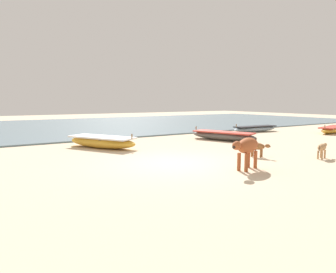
{
  "coord_description": "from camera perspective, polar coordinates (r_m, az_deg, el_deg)",
  "views": [
    {
      "loc": [
        -5.71,
        -8.49,
        2.15
      ],
      "look_at": [
        1.31,
        2.5,
        0.6
      ],
      "focal_mm": 32.15,
      "sensor_mm": 36.0,
      "label": 1
    }
  ],
  "objects": [
    {
      "name": "ground",
      "position": [
        10.45,
        1.34,
        -5.1
      ],
      "size": [
        80.0,
        80.0,
        0.0
      ],
      "primitive_type": "plane",
      "color": "beige"
    },
    {
      "name": "calf_near_tan",
      "position": [
        12.63,
        27.18,
        -1.91
      ],
      "size": [
        0.86,
        0.41,
        0.57
      ],
      "rotation": [
        0.0,
        0.0,
        0.27
      ],
      "color": "tan",
      "rests_on": "ground"
    },
    {
      "name": "fishing_boat_5",
      "position": [
        14.12,
        -12.42,
        -0.94
      ],
      "size": [
        2.72,
        3.73,
        0.73
      ],
      "rotation": [
        0.0,
        0.0,
        5.22
      ],
      "color": "gold",
      "rests_on": "ground"
    },
    {
      "name": "calf_far_brown",
      "position": [
        12.04,
        16.64,
        -1.88
      ],
      "size": [
        0.47,
        0.82,
        0.55
      ],
      "rotation": [
        0.0,
        0.0,
        5.09
      ],
      "color": "brown",
      "rests_on": "ground"
    },
    {
      "name": "cow_adult_rust",
      "position": [
        9.68,
        14.74,
        -1.92
      ],
      "size": [
        1.53,
        0.75,
        1.01
      ],
      "rotation": [
        0.0,
        0.0,
        3.44
      ],
      "color": "#9E4C28",
      "rests_on": "ground"
    },
    {
      "name": "fishing_boat_1",
      "position": [
        21.81,
        16.19,
        1.45
      ],
      "size": [
        3.78,
        1.1,
        0.61
      ],
      "rotation": [
        0.0,
        0.0,
        3.07
      ],
      "color": "#8CA5B7",
      "rests_on": "ground"
    },
    {
      "name": "fishing_boat_3",
      "position": [
        16.75,
        10.4,
        0.2
      ],
      "size": [
        2.21,
        3.92,
        0.68
      ],
      "rotation": [
        0.0,
        0.0,
        1.91
      ],
      "color": "#5B5651",
      "rests_on": "ground"
    },
    {
      "name": "fishing_boat_2",
      "position": [
        23.15,
        28.75,
        1.21
      ],
      "size": [
        3.79,
        1.71,
        0.63
      ],
      "rotation": [
        0.0,
        0.0,
        3.37
      ],
      "color": "gold",
      "rests_on": "ground"
    },
    {
      "name": "sea_water",
      "position": [
        26.41,
        -19.97,
        1.79
      ],
      "size": [
        60.0,
        20.0,
        0.08
      ],
      "primitive_type": "cube",
      "color": "slate",
      "rests_on": "ground"
    }
  ]
}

